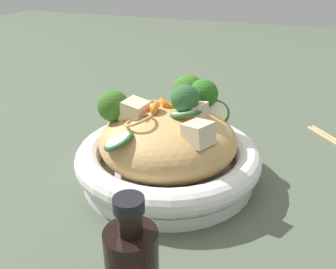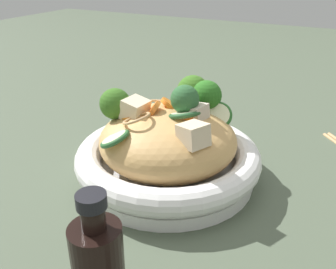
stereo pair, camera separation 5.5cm
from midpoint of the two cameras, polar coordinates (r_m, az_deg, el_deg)
ground_plane at (r=0.58m, az=2.70°, el=-6.60°), size 3.00×3.00×0.00m
serving_bowl at (r=0.57m, az=2.76°, el=-4.09°), size 0.28×0.28×0.06m
noodle_heap at (r=0.55m, az=2.82°, el=-0.90°), size 0.20×0.20×0.10m
broccoli_florets at (r=0.56m, az=4.02°, el=5.60°), size 0.16×0.18×0.07m
carrot_coins at (r=0.55m, az=1.53°, el=3.82°), size 0.11×0.12×0.03m
zucchini_slices at (r=0.53m, az=4.51°, el=2.54°), size 0.18×0.15×0.04m
chicken_chunks at (r=0.52m, az=3.73°, el=2.58°), size 0.13×0.14×0.04m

